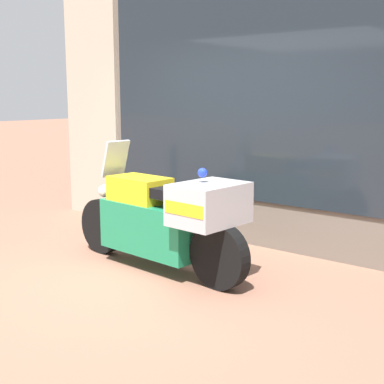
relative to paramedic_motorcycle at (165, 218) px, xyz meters
name	(u,v)px	position (x,y,z in m)	size (l,w,h in m)	color
ground_plane	(136,282)	(-0.02, -0.42, -0.56)	(60.00, 60.00, 0.00)	#8E604C
shop_building	(221,75)	(-0.47, 1.58, 1.45)	(6.25, 0.55, 4.01)	#6B6056
window_display	(282,208)	(0.43, 1.61, -0.12)	(4.76, 0.30, 1.85)	slate
paramedic_motorcycle	(165,218)	(0.00, 0.00, 0.00)	(2.34, 0.72, 1.30)	black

